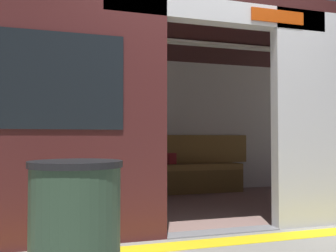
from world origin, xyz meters
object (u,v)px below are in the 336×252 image
object	(u,v)px
train_car	(168,86)
person_seated	(140,150)
trash_bin	(75,240)
handbag	(167,159)
grab_pole_door	(157,119)
bench_seat	(150,172)
book	(113,165)

from	to	relation	value
train_car	person_seated	distance (m)	1.34
train_car	trash_bin	size ratio (longest dim) A/B	8.65
person_seated	trash_bin	size ratio (longest dim) A/B	1.59
handbag	grab_pole_door	size ratio (longest dim) A/B	0.13
trash_bin	bench_seat	bearing A→B (deg)	-110.50
grab_pole_door	trash_bin	xyz separation A→B (m)	(0.92, 1.73, -0.66)
book	trash_bin	distance (m)	3.89
book	trash_bin	xyz separation A→B (m)	(0.86, 3.79, -0.09)
handbag	book	bearing A→B (deg)	0.78
bench_seat	handbag	xyz separation A→B (m)	(-0.29, -0.05, 0.19)
person_seated	grab_pole_door	xyz separation A→B (m)	(0.32, 1.96, 0.37)
bench_seat	grab_pole_door	world-z (taller)	grab_pole_door
person_seated	trash_bin	bearing A→B (deg)	71.54
person_seated	grab_pole_door	size ratio (longest dim) A/B	0.57
book	trash_bin	size ratio (longest dim) A/B	0.30
bench_seat	person_seated	size ratio (longest dim) A/B	2.51
grab_pole_door	handbag	bearing A→B (deg)	-110.44
person_seated	train_car	bearing A→B (deg)	94.83
trash_bin	train_car	bearing A→B (deg)	-116.68
train_car	handbag	world-z (taller)	train_car
trash_bin	handbag	bearing A→B (deg)	-113.94
grab_pole_door	trash_bin	distance (m)	2.07
person_seated	book	xyz separation A→B (m)	(0.38, -0.10, -0.21)
train_car	grab_pole_door	bearing A→B (deg)	65.72
train_car	person_seated	world-z (taller)	train_car
train_car	handbag	bearing A→B (deg)	-107.33
bench_seat	handbag	size ratio (longest dim) A/B	11.34
handbag	trash_bin	bearing A→B (deg)	66.06
person_seated	grab_pole_door	bearing A→B (deg)	80.84
train_car	book	xyz separation A→B (m)	(0.47, -1.16, -1.03)
train_car	book	size ratio (longest dim) A/B	29.09
book	handbag	bearing A→B (deg)	157.35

